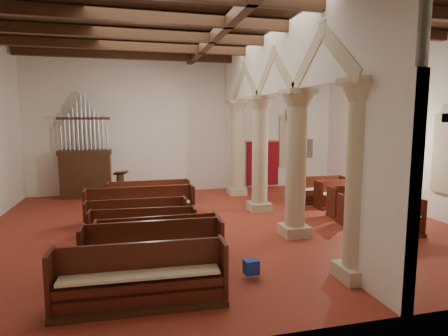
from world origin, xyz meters
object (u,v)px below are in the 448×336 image
lectern (121,188)px  processional_banner (306,170)px  nave_pew_0 (141,286)px  pipe_organ (86,165)px  aisle_pew_0 (391,223)px

lectern → processional_banner: 8.70m
processional_banner → nave_pew_0: bearing=-105.1°
pipe_organ → processional_banner: 10.05m
nave_pew_0 → aisle_pew_0: nave_pew_0 is taller
pipe_organ → processional_banner: pipe_organ is taller
pipe_organ → nave_pew_0: size_ratio=1.46×
aisle_pew_0 → nave_pew_0: bearing=-157.2°
pipe_organ → processional_banner: size_ratio=1.76×
processional_banner → aisle_pew_0: bearing=-74.5°
processional_banner → nave_pew_0: 12.86m
nave_pew_0 → aisle_pew_0: size_ratio=1.67×
processional_banner → aisle_pew_0: 7.68m
lectern → nave_pew_0: (0.58, -8.96, -0.15)m
nave_pew_0 → aisle_pew_0: bearing=21.3°
pipe_organ → nave_pew_0: bearing=-78.9°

